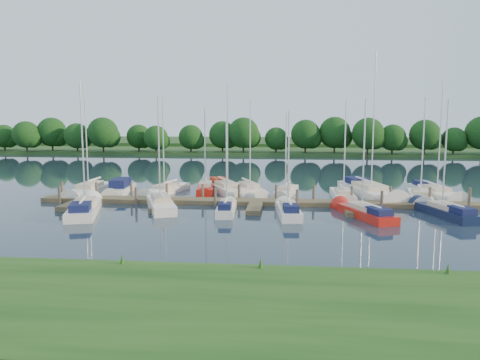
# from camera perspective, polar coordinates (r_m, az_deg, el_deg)

# --- Properties ---
(ground) EXTENTS (260.00, 260.00, 0.00)m
(ground) POSITION_cam_1_polar(r_m,az_deg,el_deg) (34.65, 1.24, -5.41)
(ground) COLOR #1B2536
(ground) RESTS_ON ground
(near_bank) EXTENTS (90.00, 10.00, 0.50)m
(near_bank) POSITION_cam_1_polar(r_m,az_deg,el_deg) (19.39, -2.40, -15.40)
(near_bank) COLOR #194012
(near_bank) RESTS_ON ground
(dock) EXTENTS (40.00, 6.00, 0.40)m
(dock) POSITION_cam_1_polar(r_m,az_deg,el_deg) (41.75, 1.99, -2.87)
(dock) COLOR brown
(dock) RESTS_ON ground
(mooring_pilings) EXTENTS (38.24, 2.84, 2.00)m
(mooring_pilings) POSITION_cam_1_polar(r_m,az_deg,el_deg) (42.79, 2.08, -2.07)
(mooring_pilings) COLOR #473D33
(mooring_pilings) RESTS_ON ground
(far_shore) EXTENTS (180.00, 30.00, 0.60)m
(far_shore) POSITION_cam_1_polar(r_m,az_deg,el_deg) (108.95, 4.17, 3.69)
(far_shore) COLOR #23431A
(far_shore) RESTS_ON ground
(distant_hill) EXTENTS (220.00, 40.00, 1.40)m
(distant_hill) POSITION_cam_1_polar(r_m,az_deg,el_deg) (133.88, 4.43, 4.60)
(distant_hill) COLOR #325927
(distant_hill) RESTS_ON ground
(treeline) EXTENTS (145.28, 9.82, 8.30)m
(treeline) POSITION_cam_1_polar(r_m,az_deg,el_deg) (95.66, 5.93, 5.46)
(treeline) COLOR #38281C
(treeline) RESTS_ON ground
(sailboat_n_0) EXTENTS (2.16, 8.94, 11.49)m
(sailboat_n_0) POSITION_cam_1_polar(r_m,az_deg,el_deg) (50.26, -17.84, -1.35)
(sailboat_n_0) COLOR white
(sailboat_n_0) RESTS_ON ground
(motorboat) EXTENTS (2.43, 6.84, 1.92)m
(motorboat) POSITION_cam_1_polar(r_m,az_deg,el_deg) (49.79, -14.44, -1.19)
(motorboat) COLOR white
(motorboat) RESTS_ON ground
(sailboat_n_2) EXTENTS (3.55, 8.17, 10.22)m
(sailboat_n_2) POSITION_cam_1_polar(r_m,az_deg,el_deg) (49.07, -9.09, -1.30)
(sailboat_n_2) COLOR white
(sailboat_n_2) RESTS_ON ground
(sailboat_n_3) EXTENTS (2.47, 7.14, 9.15)m
(sailboat_n_3) POSITION_cam_1_polar(r_m,az_deg,el_deg) (49.32, -4.23, -1.17)
(sailboat_n_3) COLOR #B61910
(sailboat_n_3) RESTS_ON ground
(sailboat_n_4) EXTENTS (5.36, 8.88, 11.58)m
(sailboat_n_4) POSITION_cam_1_polar(r_m,az_deg,el_deg) (48.87, -1.68, -1.17)
(sailboat_n_4) COLOR white
(sailboat_n_4) RESTS_ON ground
(sailboat_n_5) EXTENTS (4.16, 7.57, 9.94)m
(sailboat_n_5) POSITION_cam_1_polar(r_m,az_deg,el_deg) (48.08, 1.13, -1.37)
(sailboat_n_5) COLOR white
(sailboat_n_5) RESTS_ON ground
(sailboat_n_6) EXTENTS (2.59, 6.76, 8.57)m
(sailboat_n_6) POSITION_cam_1_polar(r_m,az_deg,el_deg) (47.74, 5.61, -1.49)
(sailboat_n_6) COLOR white
(sailboat_n_6) RESTS_ON ground
(sailboat_n_7) EXTENTS (1.88, 7.70, 9.77)m
(sailboat_n_7) POSITION_cam_1_polar(r_m,az_deg,el_deg) (45.97, 12.46, -1.99)
(sailboat_n_7) COLOR white
(sailboat_n_7) RESTS_ON ground
(sailboat_n_8) EXTENTS (4.97, 11.84, 14.75)m
(sailboat_n_8) POSITION_cam_1_polar(r_m,az_deg,el_deg) (48.96, 15.45, -1.42)
(sailboat_n_8) COLOR white
(sailboat_n_8) RESTS_ON ground
(sailboat_n_9) EXTENTS (3.12, 7.98, 10.07)m
(sailboat_n_9) POSITION_cam_1_polar(r_m,az_deg,el_deg) (47.16, 21.10, -2.08)
(sailboat_n_9) COLOR white
(sailboat_n_9) RESTS_ON ground
(sailboat_n_10) EXTENTS (3.29, 9.55, 11.87)m
(sailboat_n_10) POSITION_cam_1_polar(r_m,az_deg,el_deg) (50.74, 22.68, -1.46)
(sailboat_n_10) COLOR white
(sailboat_n_10) RESTS_ON ground
(sailboat_s_0) EXTENTS (4.14, 8.83, 11.20)m
(sailboat_s_0) POSITION_cam_1_polar(r_m,az_deg,el_deg) (40.53, -18.41, -3.41)
(sailboat_s_0) COLOR white
(sailboat_s_0) RESTS_ON ground
(sailboat_s_1) EXTENTS (4.13, 7.72, 10.16)m
(sailboat_s_1) POSITION_cam_1_polar(r_m,az_deg,el_deg) (40.81, -9.65, -3.10)
(sailboat_s_1) COLOR white
(sailboat_s_1) RESTS_ON ground
(sailboat_s_2) EXTENTS (1.64, 5.94, 7.78)m
(sailboat_s_2) POSITION_cam_1_polar(r_m,az_deg,el_deg) (38.52, -1.67, -3.59)
(sailboat_s_2) COLOR white
(sailboat_s_2) RESTS_ON ground
(sailboat_s_3) EXTENTS (2.16, 6.79, 8.78)m
(sailboat_s_3) POSITION_cam_1_polar(r_m,az_deg,el_deg) (37.83, 5.90, -3.82)
(sailboat_s_3) COLOR white
(sailboat_s_3) RESTS_ON ground
(sailboat_s_4) EXTENTS (4.02, 7.54, 9.69)m
(sailboat_s_4) POSITION_cam_1_polar(r_m,az_deg,el_deg) (38.30, 14.93, -3.92)
(sailboat_s_4) COLOR #B61910
(sailboat_s_4) RESTS_ON ground
(sailboat_s_5) EXTENTS (3.48, 7.60, 9.65)m
(sailboat_s_5) POSITION_cam_1_polar(r_m,az_deg,el_deg) (40.74, 23.71, -3.63)
(sailboat_s_5) COLOR #101A38
(sailboat_s_5) RESTS_ON ground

